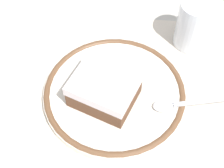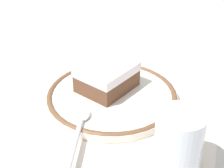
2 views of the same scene
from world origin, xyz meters
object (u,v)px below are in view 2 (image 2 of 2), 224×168
(cake_slice, at_px, (107,77))
(cup, at_px, (178,146))
(spoon, at_px, (79,130))
(plate, at_px, (112,96))

(cake_slice, xyz_separation_m, cup, (-0.15, 0.14, 0.00))
(cup, bearing_deg, spoon, -5.75)
(cake_slice, relative_size, spoon, 0.83)
(plate, bearing_deg, spoon, 82.35)
(spoon, bearing_deg, cake_slice, -90.52)
(plate, height_order, spoon, spoon)
(cake_slice, distance_m, cup, 0.20)
(plate, xyz_separation_m, cake_slice, (0.01, -0.01, 0.03))
(plate, height_order, cake_slice, cake_slice)
(cake_slice, bearing_deg, cup, 135.46)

